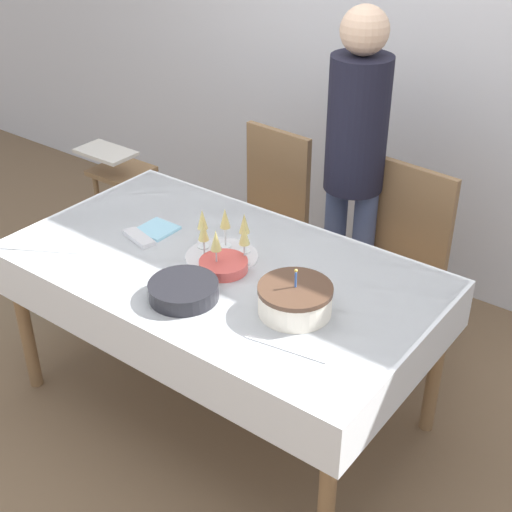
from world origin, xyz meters
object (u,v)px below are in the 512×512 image
(birthday_cake, at_px, (295,299))
(gift_bag, at_px, (49,276))
(plate_stack_dessert, at_px, (223,265))
(person_standing, at_px, (356,150))
(dining_chair_far_right, at_px, (397,260))
(dining_chair_far_left, at_px, (264,214))
(high_chair, at_px, (120,183))
(plate_stack_main, at_px, (184,290))
(champagne_tray, at_px, (222,238))

(birthday_cake, relative_size, gift_bag, 0.92)
(plate_stack_dessert, bearing_deg, gift_bag, 175.28)
(person_standing, bearing_deg, dining_chair_far_right, -10.10)
(dining_chair_far_left, distance_m, high_chair, 0.95)
(dining_chair_far_right, xyz_separation_m, birthday_cake, (0.03, -0.91, 0.29))
(person_standing, bearing_deg, plate_stack_main, -92.91)
(dining_chair_far_left, relative_size, person_standing, 0.58)
(person_standing, xyz_separation_m, gift_bag, (-1.41, -0.78, -0.83))
(birthday_cake, height_order, champagne_tray, birthday_cake)
(champagne_tray, relative_size, gift_bag, 1.02)
(dining_chair_far_right, bearing_deg, plate_stack_dessert, -112.62)
(birthday_cake, xyz_separation_m, champagne_tray, (-0.45, 0.14, 0.03))
(dining_chair_far_left, xyz_separation_m, gift_bag, (-0.92, -0.73, -0.37))
(champagne_tray, height_order, person_standing, person_standing)
(birthday_cake, xyz_separation_m, person_standing, (-0.32, 0.96, 0.17))
(plate_stack_dessert, relative_size, gift_bag, 0.66)
(plate_stack_main, distance_m, gift_bag, 1.53)
(dining_chair_far_right, relative_size, plate_stack_dessert, 4.88)
(plate_stack_dessert, bearing_deg, champagne_tray, 131.15)
(gift_bag, bearing_deg, person_standing, 29.07)
(birthday_cake, bearing_deg, dining_chair_far_left, 131.58)
(champagne_tray, height_order, plate_stack_main, champagne_tray)
(dining_chair_far_left, relative_size, birthday_cake, 3.49)
(person_standing, distance_m, high_chair, 1.52)
(dining_chair_far_right, relative_size, person_standing, 0.58)
(dining_chair_far_right, bearing_deg, champagne_tray, -118.49)
(gift_bag, bearing_deg, plate_stack_dessert, -4.72)
(birthday_cake, bearing_deg, high_chair, 156.20)
(dining_chair_far_right, xyz_separation_m, champagne_tray, (-0.42, -0.77, 0.32))
(birthday_cake, relative_size, person_standing, 0.17)
(dining_chair_far_left, distance_m, birthday_cake, 1.25)
(plate_stack_dessert, distance_m, person_standing, 0.92)
(champagne_tray, xyz_separation_m, plate_stack_dessert, (0.07, -0.07, -0.07))
(dining_chair_far_left, xyz_separation_m, dining_chair_far_right, (0.77, -0.00, 0.00))
(gift_bag, bearing_deg, dining_chair_far_left, 38.32)
(dining_chair_far_right, distance_m, plate_stack_dessert, 0.95)
(high_chair, height_order, gift_bag, high_chair)
(dining_chair_far_right, distance_m, champagne_tray, 0.93)
(dining_chair_far_left, bearing_deg, high_chair, -171.50)
(dining_chair_far_left, distance_m, champagne_tray, 0.90)
(dining_chair_far_left, height_order, gift_bag, dining_chair_far_left)
(dining_chair_far_right, xyz_separation_m, plate_stack_main, (-0.35, -1.08, 0.27))
(dining_chair_far_left, height_order, person_standing, person_standing)
(person_standing, bearing_deg, high_chair, -172.32)
(plate_stack_main, height_order, gift_bag, plate_stack_main)
(dining_chair_far_left, distance_m, plate_stack_dessert, 0.98)
(plate_stack_dessert, bearing_deg, birthday_cake, -9.88)
(person_standing, bearing_deg, champagne_tray, -98.83)
(champagne_tray, bearing_deg, dining_chair_far_right, 61.51)
(champagne_tray, xyz_separation_m, gift_bag, (-1.28, 0.04, -0.69))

